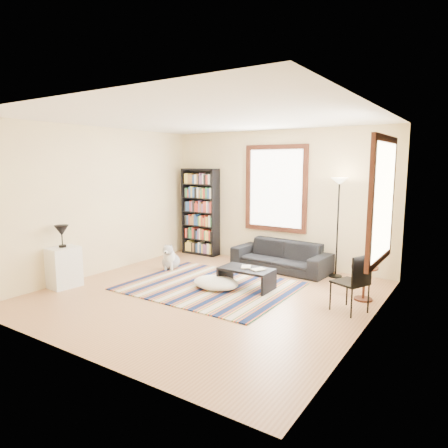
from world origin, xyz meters
The scene contains 21 objects.
floor centered at (0.00, 0.00, -0.05)m, with size 5.00×5.00×0.10m, color #B07D50.
ceiling centered at (0.00, 0.00, 2.85)m, with size 5.00×5.00×0.10m, color white.
wall_back centered at (0.00, 2.55, 1.40)m, with size 5.00×0.10×2.80m, color #CFB48B.
wall_front centered at (0.00, -2.55, 1.40)m, with size 5.00×0.10×2.80m, color #CFB48B.
wall_left centered at (-2.55, 0.00, 1.40)m, with size 0.10×5.00×2.80m, color #CFB48B.
wall_right centered at (2.55, 0.00, 1.40)m, with size 0.10×5.00×2.80m, color #CFB48B.
window_back centered at (0.00, 2.47, 1.60)m, with size 1.20×0.06×1.60m, color white.
window_right centered at (2.47, 0.80, 1.60)m, with size 0.06×1.20×1.60m, color white.
rug centered at (-0.21, 0.36, 0.01)m, with size 2.77×2.22×0.02m, color #0B173A.
sofa centered at (0.34, 2.05, 0.29)m, with size 1.96×0.77×0.57m, color black.
bookshelf centered at (-1.85, 2.32, 1.00)m, with size 0.90×0.30×2.00m, color black.
coffee_table centered at (0.38, 0.61, 0.18)m, with size 0.90×0.50×0.36m, color black.
book_a centered at (0.28, 0.61, 0.37)m, with size 0.22×0.16×0.02m, color beige.
book_b centered at (0.53, 0.66, 0.37)m, with size 0.16×0.22×0.02m, color beige.
floor_cushion centered at (-0.05, 0.33, 0.10)m, with size 0.82×0.62×0.21m, color white.
floor_lamp centered at (1.43, 2.15, 0.93)m, with size 0.30×0.30×1.86m, color black, non-canonical shape.
side_table centered at (2.20, 1.12, 0.27)m, with size 0.40×0.40×0.54m, color #441A11.
folding_chair centered at (2.15, 0.50, 0.43)m, with size 0.42×0.40×0.86m, color black.
white_cabinet centered at (-2.30, -1.02, 0.35)m, with size 0.38×0.50×0.70m, color white.
table_lamp centered at (-2.30, -1.02, 0.89)m, with size 0.24×0.24×0.38m, color black, non-canonical shape.
dog centered at (-1.52, 0.88, 0.26)m, with size 0.38×0.53×0.53m, color #ADADAD, non-canonical shape.
Camera 1 is at (3.66, -5.09, 2.12)m, focal length 32.00 mm.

